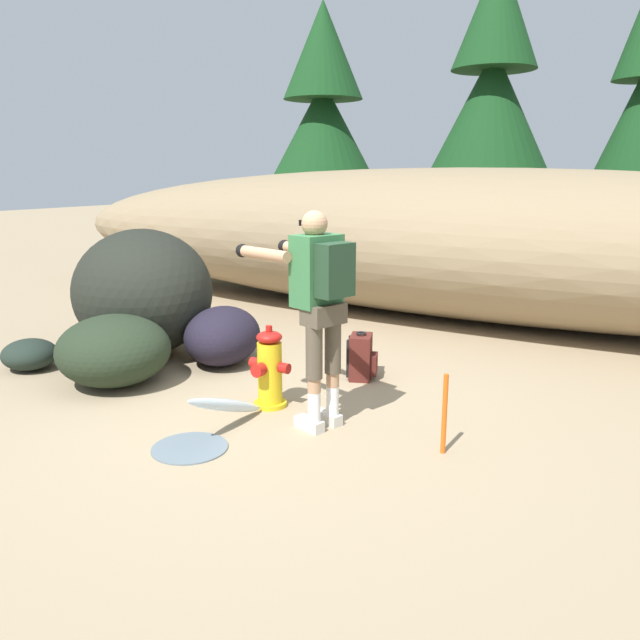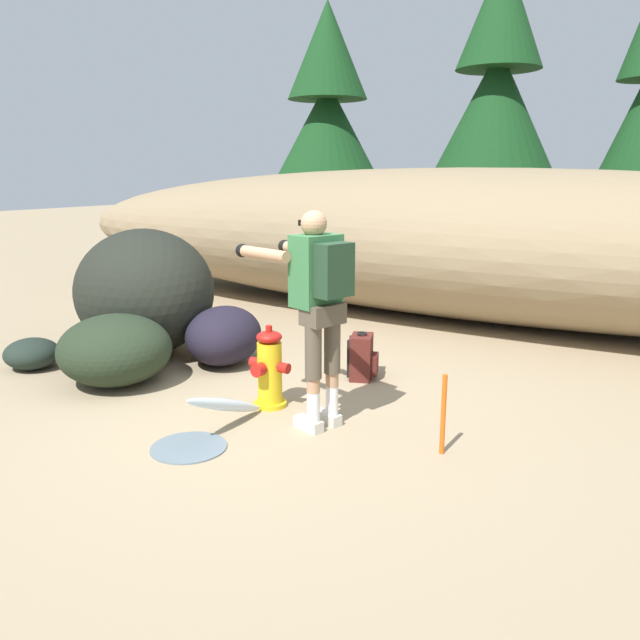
# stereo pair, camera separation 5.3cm
# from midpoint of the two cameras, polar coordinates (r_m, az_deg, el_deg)

# --- Properties ---
(ground_plane) EXTENTS (56.00, 56.00, 0.04)m
(ground_plane) POSITION_cam_midpoint_polar(r_m,az_deg,el_deg) (5.40, -4.62, -8.70)
(ground_plane) COLOR #998466
(dirt_embankment) EXTENTS (14.55, 3.20, 2.04)m
(dirt_embankment) POSITION_cam_midpoint_polar(r_m,az_deg,el_deg) (9.07, 12.14, 6.85)
(dirt_embankment) COLOR #897556
(dirt_embankment) RESTS_ON ground_plane
(fire_hydrant) EXTENTS (0.39, 0.34, 0.72)m
(fire_hydrant) POSITION_cam_midpoint_polar(r_m,az_deg,el_deg) (5.46, -4.87, -4.51)
(fire_hydrant) COLOR gold
(fire_hydrant) RESTS_ON ground_plane
(hydrant_water_jet) EXTENTS (0.56, 1.16, 0.43)m
(hydrant_water_jet) POSITION_cam_midpoint_polar(r_m,az_deg,el_deg) (5.01, -9.65, -8.63)
(hydrant_water_jet) COLOR silver
(hydrant_water_jet) RESTS_ON ground_plane
(utility_worker) EXTENTS (1.04, 0.67, 1.71)m
(utility_worker) POSITION_cam_midpoint_polar(r_m,az_deg,el_deg) (4.83, -0.57, 2.52)
(utility_worker) COLOR beige
(utility_worker) RESTS_ON ground_plane
(spare_backpack) EXTENTS (0.35, 0.35, 0.47)m
(spare_backpack) POSITION_cam_midpoint_polar(r_m,az_deg,el_deg) (6.21, 3.52, -3.38)
(spare_backpack) COLOR #511E19
(spare_backpack) RESTS_ON ground_plane
(boulder_large) EXTENTS (2.29, 2.28, 1.39)m
(boulder_large) POSITION_cam_midpoint_polar(r_m,az_deg,el_deg) (7.27, -15.87, 2.47)
(boulder_large) COLOR black
(boulder_large) RESTS_ON ground_plane
(boulder_mid) EXTENTS (1.54, 1.54, 0.67)m
(boulder_mid) POSITION_cam_midpoint_polar(r_m,az_deg,el_deg) (6.34, -18.35, -2.60)
(boulder_mid) COLOR #212D1D
(boulder_mid) RESTS_ON ground_plane
(boulder_small) EXTENTS (1.10, 1.21, 0.61)m
(boulder_small) POSITION_cam_midpoint_polar(r_m,az_deg,el_deg) (6.74, -9.02, -1.40)
(boulder_small) COLOR black
(boulder_small) RESTS_ON ground_plane
(boulder_outlier) EXTENTS (0.64, 0.62, 0.32)m
(boulder_outlier) POSITION_cam_midpoint_polar(r_m,az_deg,el_deg) (7.17, -24.95, -2.83)
(boulder_outlier) COLOR #1E2A23
(boulder_outlier) RESTS_ON ground_plane
(pine_tree_far_left) EXTENTS (2.90, 2.90, 5.84)m
(pine_tree_far_left) POSITION_cam_midpoint_polar(r_m,az_deg,el_deg) (15.76, 0.17, 17.94)
(pine_tree_far_left) COLOR #47331E
(pine_tree_far_left) RESTS_ON ground_plane
(pine_tree_left) EXTENTS (2.70, 2.70, 6.31)m
(pine_tree_left) POSITION_cam_midpoint_polar(r_m,az_deg,el_deg) (14.40, 15.20, 19.41)
(pine_tree_left) COLOR #47331E
(pine_tree_left) RESTS_ON ground_plane
(survey_stake) EXTENTS (0.04, 0.04, 0.60)m
(survey_stake) POSITION_cam_midpoint_polar(r_m,az_deg,el_deg) (4.65, 10.86, -8.34)
(survey_stake) COLOR #E55914
(survey_stake) RESTS_ON ground_plane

